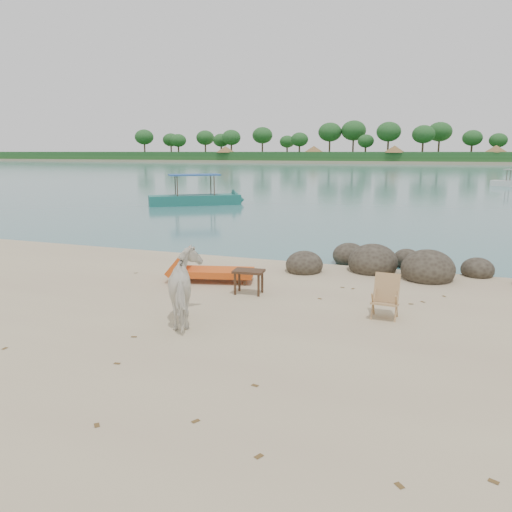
# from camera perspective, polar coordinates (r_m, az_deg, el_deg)

# --- Properties ---
(water) EXTENTS (400.00, 400.00, 0.00)m
(water) POSITION_cam_1_polar(r_m,az_deg,el_deg) (97.71, 18.61, 9.39)
(water) COLOR #336666
(water) RESTS_ON ground
(far_shore) EXTENTS (420.00, 90.00, 1.40)m
(far_shore) POSITION_cam_1_polar(r_m,az_deg,el_deg) (177.67, 19.43, 10.17)
(far_shore) COLOR tan
(far_shore) RESTS_ON ground
(far_scenery) EXTENTS (420.00, 18.00, 9.50)m
(far_scenery) POSITION_cam_1_polar(r_m,az_deg,el_deg) (144.34, 19.29, 11.19)
(far_scenery) COLOR #1E4C1E
(far_scenery) RESTS_ON ground
(boulders) EXTENTS (6.25, 2.86, 0.99)m
(boulders) POSITION_cam_1_polar(r_m,az_deg,el_deg) (13.61, 15.41, -1.10)
(boulders) COLOR #2E271E
(boulders) RESTS_ON ground
(cow) EXTENTS (1.44, 1.72, 1.34)m
(cow) POSITION_cam_1_polar(r_m,az_deg,el_deg) (9.31, -7.83, -3.71)
(cow) COLOR silver
(cow) RESTS_ON ground
(side_table) EXTENTS (0.70, 0.49, 0.54)m
(side_table) POSITION_cam_1_polar(r_m,az_deg,el_deg) (11.13, -0.84, -3.14)
(side_table) COLOR #342615
(side_table) RESTS_ON ground
(lounge_chair) EXTENTS (2.40, 1.33, 0.68)m
(lounge_chair) POSITION_cam_1_polar(r_m,az_deg,el_deg) (12.20, -4.60, -1.50)
(lounge_chair) COLOR #CD5B18
(lounge_chair) RESTS_ON ground
(deck_chair) EXTENTS (0.55, 0.60, 0.82)m
(deck_chair) POSITION_cam_1_polar(r_m,az_deg,el_deg) (9.80, 14.53, -4.77)
(deck_chair) COLOR tan
(deck_chair) RESTS_ON ground
(boat_near) EXTENTS (5.86, 4.67, 3.01)m
(boat_near) POSITION_cam_1_polar(r_m,az_deg,el_deg) (30.75, -7.06, 8.69)
(boat_near) COLOR #1C655C
(boat_near) RESTS_ON water
(dead_leaves) EXTENTS (8.13, 7.15, 0.00)m
(dead_leaves) POSITION_cam_1_polar(r_m,az_deg,el_deg) (8.64, 2.64, -9.48)
(dead_leaves) COLOR brown
(dead_leaves) RESTS_ON ground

